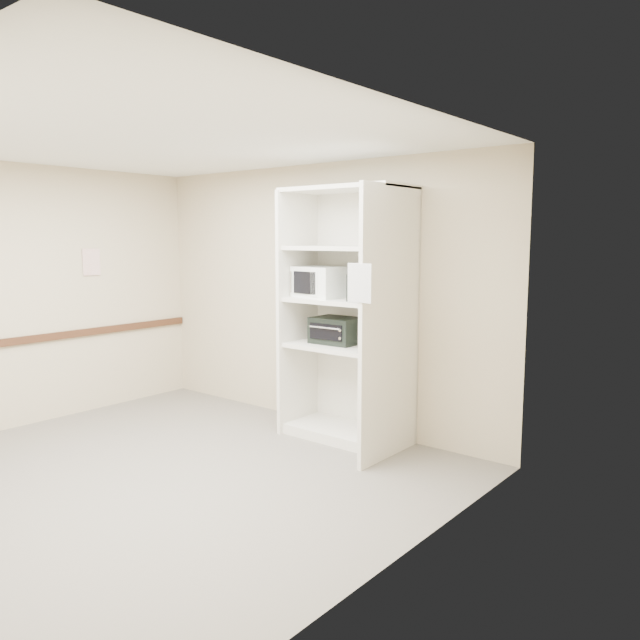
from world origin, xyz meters
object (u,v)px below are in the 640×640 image
Objects in this scene: toaster_oven_upper at (375,288)px; toaster_oven_lower at (337,330)px; microwave at (322,282)px; shelving_unit at (350,324)px.

toaster_oven_upper reaches higher than toaster_oven_lower.
toaster_oven_upper is (0.64, -0.01, -0.03)m from microwave.
shelving_unit is 0.47m from toaster_oven_upper.
toaster_oven_lower is (0.15, 0.06, -0.47)m from microwave.
shelving_unit is 5.67× the size of toaster_oven_upper.
microwave is 0.50m from toaster_oven_lower.
microwave is (-0.35, -0.01, 0.39)m from shelving_unit.
shelving_unit is at bearing -14.87° from toaster_oven_lower.
microwave is at bearing -160.32° from toaster_oven_lower.
microwave is 1.08× the size of toaster_oven_lower.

